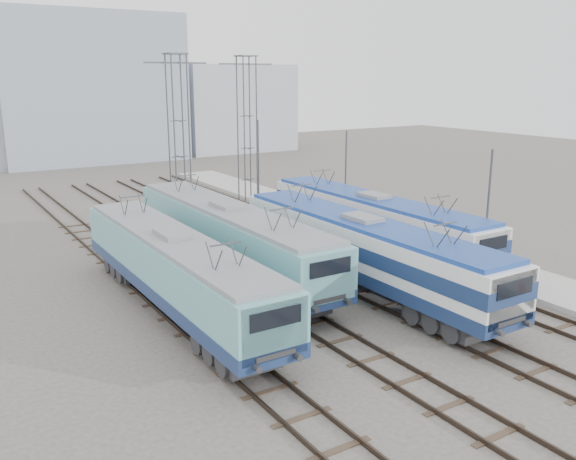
# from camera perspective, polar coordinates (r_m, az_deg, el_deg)

# --- Properties ---
(ground) EXTENTS (160.00, 160.00, 0.00)m
(ground) POSITION_cam_1_polar(r_m,az_deg,el_deg) (26.79, 8.77, -9.17)
(ground) COLOR #514C47
(platform) EXTENTS (4.00, 70.00, 0.30)m
(platform) POSITION_cam_1_polar(r_m,az_deg,el_deg) (38.86, 12.54, -1.64)
(platform) COLOR #9E9E99
(platform) RESTS_ON ground
(locomotive_far_left) EXTENTS (2.82, 17.82, 3.35)m
(locomotive_far_left) POSITION_cam_1_polar(r_m,az_deg,el_deg) (27.78, -10.43, -3.48)
(locomotive_far_left) COLOR navy
(locomotive_far_left) RESTS_ON ground
(locomotive_center_left) EXTENTS (2.94, 18.61, 3.50)m
(locomotive_center_left) POSITION_cam_1_polar(r_m,az_deg,el_deg) (32.62, -5.43, -0.46)
(locomotive_center_left) COLOR navy
(locomotive_center_left) RESTS_ON ground
(locomotive_center_right) EXTENTS (2.86, 18.10, 3.40)m
(locomotive_center_right) POSITION_cam_1_polar(r_m,az_deg,el_deg) (30.36, 7.10, -1.64)
(locomotive_center_right) COLOR navy
(locomotive_center_right) RESTS_ON ground
(locomotive_far_right) EXTENTS (2.79, 17.64, 3.32)m
(locomotive_far_right) POSITION_cam_1_polar(r_m,az_deg,el_deg) (36.52, 8.13, 0.96)
(locomotive_far_right) COLOR navy
(locomotive_far_right) RESTS_ON ground
(catenary_tower_west) EXTENTS (4.50, 1.20, 12.00)m
(catenary_tower_west) POSITION_cam_1_polar(r_m,az_deg,el_deg) (43.77, -10.18, 8.90)
(catenary_tower_west) COLOR #3F4247
(catenary_tower_west) RESTS_ON ground
(catenary_tower_east) EXTENTS (4.50, 1.20, 12.00)m
(catenary_tower_east) POSITION_cam_1_polar(r_m,az_deg,el_deg) (48.33, -3.85, 9.58)
(catenary_tower_east) COLOR #3F4247
(catenary_tower_east) RESTS_ON ground
(mast_front) EXTENTS (0.12, 0.12, 7.00)m
(mast_front) POSITION_cam_1_polar(r_m,az_deg,el_deg) (32.98, 18.13, 1.17)
(mast_front) COLOR #3F4247
(mast_front) RESTS_ON ground
(mast_mid) EXTENTS (0.12, 0.12, 7.00)m
(mast_mid) POSITION_cam_1_polar(r_m,az_deg,el_deg) (41.50, 5.40, 4.40)
(mast_mid) COLOR #3F4247
(mast_mid) RESTS_ON ground
(mast_rear) EXTENTS (0.12, 0.12, 7.00)m
(mast_rear) POSITION_cam_1_polar(r_m,az_deg,el_deg) (51.42, -2.78, 6.36)
(mast_rear) COLOR #3F4247
(mast_rear) RESTS_ON ground
(building_center) EXTENTS (22.00, 14.00, 18.00)m
(building_center) POSITION_cam_1_polar(r_m,az_deg,el_deg) (82.97, -18.34, 12.50)
(building_center) COLOR #8693A5
(building_center) RESTS_ON ground
(building_east) EXTENTS (16.00, 12.00, 12.00)m
(building_east) POSITION_cam_1_polar(r_m,az_deg,el_deg) (90.08, -5.54, 11.31)
(building_east) COLOR #A0A6B2
(building_east) RESTS_ON ground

